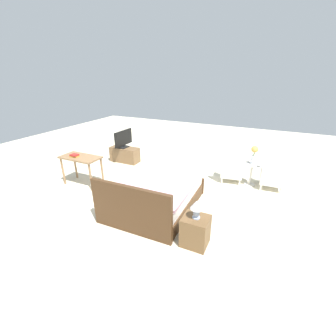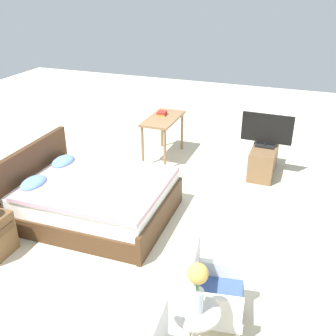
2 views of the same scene
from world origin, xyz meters
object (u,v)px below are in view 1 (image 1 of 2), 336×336
object	(u,v)px
bed	(155,195)
armchair_by_window_right	(232,169)
vanity_desk	(81,161)
table_lamp	(197,207)
tv_stand	(125,155)
nightstand	(195,231)
tv_flatscreen	(123,139)
side_table	(251,172)
book_stack	(74,156)
armchair_by_window_left	(272,176)
flower_vase	(254,153)

from	to	relation	value
bed	armchair_by_window_right	size ratio (longest dim) A/B	2.23
vanity_desk	armchair_by_window_right	bearing A→B (deg)	-152.64
table_lamp	tv_stand	bearing A→B (deg)	-39.15
nightstand	vanity_desk	size ratio (longest dim) A/B	0.51
table_lamp	tv_flatscreen	size ratio (longest dim) A/B	0.39
side_table	nightstand	world-z (taller)	side_table
armchair_by_window_right	book_stack	size ratio (longest dim) A/B	4.04
armchair_by_window_left	tv_flatscreen	distance (m)	4.50
book_stack	tv_stand	bearing A→B (deg)	-93.99
bed	armchair_by_window_left	xyz separation A→B (m)	(-2.26, -2.01, 0.08)
tv_stand	tv_flatscreen	size ratio (longest dim) A/B	1.14
armchair_by_window_right	table_lamp	world-z (taller)	armchair_by_window_right
nightstand	table_lamp	bearing A→B (deg)	90.00
tv_flatscreen	armchair_by_window_right	bearing A→B (deg)	179.44
armchair_by_window_left	tv_flatscreen	size ratio (longest dim) A/B	1.10
armchair_by_window_left	side_table	xyz separation A→B (m)	(0.51, -0.01, 0.00)
armchair_by_window_left	tv_flatscreen	bearing A→B (deg)	-0.44
book_stack	table_lamp	bearing A→B (deg)	166.47
nightstand	tv_stand	distance (m)	4.37
flower_vase	tv_stand	xyz separation A→B (m)	(3.97, -0.03, -0.65)
flower_vase	vanity_desk	size ratio (longest dim) A/B	0.46
armchair_by_window_right	vanity_desk	xyz separation A→B (m)	(3.49, 1.81, 0.28)
flower_vase	vanity_desk	distance (m)	4.39
bed	table_lamp	bearing A→B (deg)	148.53
tv_stand	vanity_desk	xyz separation A→B (m)	(0.01, 1.84, 0.42)
nightstand	tv_flatscreen	distance (m)	4.40
tv_stand	bed	bearing A→B (deg)	137.38
flower_vase	table_lamp	xyz separation A→B (m)	(0.59, 2.73, -0.14)
flower_vase	vanity_desk	xyz separation A→B (m)	(3.99, 1.81, -0.23)
bed	armchair_by_window_right	bearing A→B (deg)	-122.10
flower_vase	nightstand	bearing A→B (deg)	77.87
table_lamp	armchair_by_window_left	bearing A→B (deg)	-111.87
armchair_by_window_left	armchair_by_window_right	distance (m)	1.00
tv_flatscreen	book_stack	distance (m)	1.91
armchair_by_window_right	armchair_by_window_left	bearing A→B (deg)	179.96
tv_stand	tv_flatscreen	xyz separation A→B (m)	(0.00, -0.00, 0.54)
armchair_by_window_right	tv_stand	bearing A→B (deg)	-0.56
nightstand	tv_stand	bearing A→B (deg)	-39.14
table_lamp	tv_flatscreen	world-z (taller)	tv_flatscreen
armchair_by_window_right	tv_flatscreen	size ratio (longest dim) A/B	1.10
bed	vanity_desk	world-z (taller)	bed
side_table	vanity_desk	xyz separation A→B (m)	(3.99, 1.81, 0.28)
nightstand	vanity_desk	xyz separation A→B (m)	(3.40, -0.91, 0.39)
side_table	flower_vase	size ratio (longest dim) A/B	1.26
armchair_by_window_left	nightstand	world-z (taller)	armchair_by_window_left
bed	table_lamp	xyz separation A→B (m)	(-1.17, 0.71, 0.45)
nightstand	armchair_by_window_left	bearing A→B (deg)	-111.87
table_lamp	book_stack	world-z (taller)	table_lamp
flower_vase	tv_flatscreen	size ratio (longest dim) A/B	0.57
flower_vase	tv_stand	world-z (taller)	flower_vase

